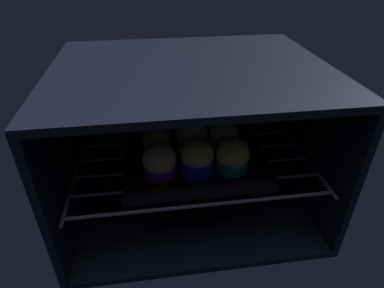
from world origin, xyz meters
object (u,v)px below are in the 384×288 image
muffin_row0_col0 (159,162)px  muffin_row2_col2 (219,120)px  muffin_row1_col1 (193,137)px  muffin_row2_col1 (187,122)px  muffin_row1_col0 (157,142)px  muffin_row1_col2 (223,137)px  muffin_row0_col1 (196,157)px  muffin_row2_col0 (156,125)px  muffin_row0_col2 (233,156)px  baking_tray (192,152)px

muffin_row0_col0 → muffin_row2_col2: bearing=44.0°
muffin_row1_col1 → muffin_row2_col1: muffin_row1_col1 is taller
muffin_row1_col0 → muffin_row1_col2: size_ratio=0.97×
muffin_row2_col2 → muffin_row1_col0: bearing=-155.1°
muffin_row0_col0 → muffin_row2_col2: size_ratio=0.91×
muffin_row0_col1 → muffin_row2_col0: size_ratio=1.08×
muffin_row0_col0 → muffin_row1_col0: (0.01, 8.17, -0.13)cm
muffin_row0_col2 → muffin_row1_col2: muffin_row0_col2 is taller
baking_tray → muffin_row0_col2: 11.87cm
baking_tray → muffin_row2_col1: 9.08cm
baking_tray → muffin_row0_col0: bearing=-135.8°
muffin_row1_col2 → muffin_row2_col0: (-15.58, 7.76, 0.07)cm
muffin_row0_col0 → muffin_row2_col1: size_ratio=0.99×
baking_tray → muffin_row2_col2: (8.15, 7.81, 4.24)cm
muffin_row0_col1 → muffin_row1_col2: 11.33cm
muffin_row2_col0 → muffin_row2_col1: size_ratio=0.98×
muffin_row1_col0 → muffin_row2_col1: bearing=44.8°
muffin_row2_col0 → muffin_row0_col0: bearing=-90.4°
muffin_row2_col1 → muffin_row0_col1: bearing=-90.4°
muffin_row0_col0 → baking_tray: bearing=44.2°
muffin_row1_col2 → muffin_row1_col1: bearing=179.3°
muffin_row1_col2 → muffin_row2_col1: (-7.67, 7.95, 0.16)cm
muffin_row2_col0 → muffin_row0_col2: bearing=-45.9°
muffin_row0_col1 → muffin_row1_col1: size_ratio=0.97×
muffin_row0_col2 → muffin_row2_col0: 22.59cm
muffin_row0_col2 → muffin_row2_col1: 18.18cm
muffin_row0_col1 → muffin_row1_col0: 11.39cm
muffin_row1_col2 → muffin_row2_col1: bearing=134.0°
baking_tray → muffin_row0_col1: muffin_row0_col1 is taller
baking_tray → muffin_row0_col2: size_ratio=4.23×
muffin_row0_col2 → muffin_row1_col2: (-0.13, 8.48, -0.12)cm
muffin_row1_col2 → muffin_row2_col2: bearing=85.6°
baking_tray → muffin_row1_col1: (0.34, 0.37, 4.24)cm
muffin_row0_col0 → muffin_row0_col2: 15.81cm
muffin_row1_col1 → muffin_row1_col0: bearing=-179.4°
muffin_row2_col2 → muffin_row0_col2: bearing=-91.6°
baking_tray → muffin_row2_col1: (-0.10, 8.22, 3.84)cm
muffin_row1_col1 → muffin_row2_col0: size_ratio=1.12×
baking_tray → muffin_row1_col0: muffin_row1_col0 is taller
muffin_row2_col1 → muffin_row2_col2: size_ratio=0.91×
muffin_row0_col0 → muffin_row1_col1: size_ratio=0.91×
muffin_row1_col0 → muffin_row1_col1: size_ratio=0.87×
muffin_row0_col1 → muffin_row0_col2: 7.93cm
muffin_row1_col2 → muffin_row0_col0: bearing=-152.5°
muffin_row0_col2 → muffin_row2_col2: (0.45, 16.01, 0.45)cm
muffin_row0_col0 → muffin_row2_col0: (0.10, 15.93, 0.03)cm
muffin_row1_col1 → muffin_row2_col1: (-0.44, 7.86, -0.40)cm
muffin_row0_col0 → muffin_row0_col1: size_ratio=0.94×
muffin_row0_col0 → muffin_row0_col1: bearing=-0.3°
baking_tray → muffin_row1_col0: (-8.10, 0.27, 3.58)cm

